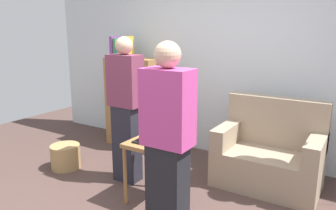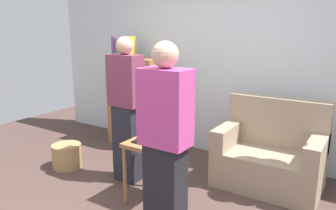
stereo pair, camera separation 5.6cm
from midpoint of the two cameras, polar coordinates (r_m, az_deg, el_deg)
name	(u,v)px [view 2 (the right image)]	position (r m, az deg, el deg)	size (l,w,h in m)	color
wall_back	(229,57)	(4.41, 10.93, 8.31)	(6.00, 0.10, 2.70)	silver
couch	(270,156)	(3.81, 17.81, -8.49)	(1.10, 0.70, 0.96)	gray
bookshelf	(135,101)	(4.82, -5.49, 0.79)	(0.80, 0.36, 1.60)	olive
side_table	(154,151)	(3.25, -1.93, -8.00)	(0.48, 0.48, 0.63)	olive
birthday_cake	(154,136)	(3.19, -1.95, -5.50)	(0.32, 0.32, 0.17)	black
person_blowing_candles	(127,110)	(3.64, -6.83, -0.84)	(0.36, 0.22, 1.63)	#23232D
person_holding_cake	(165,151)	(2.42, 0.21, -8.01)	(0.36, 0.22, 1.63)	black
wicker_basket	(67,156)	(4.33, -16.91, -8.51)	(0.36, 0.36, 0.30)	#A88451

